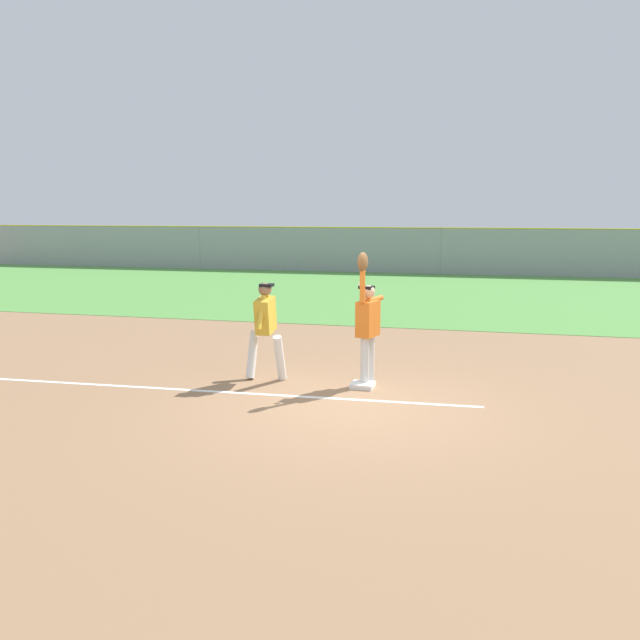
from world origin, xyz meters
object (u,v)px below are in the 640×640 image
(baseball, at_px, (361,284))
(parked_car_green, at_px, (319,253))
(runner, at_px, (266,324))
(parked_car_red, at_px, (413,254))
(first_base, at_px, (363,385))
(parked_car_black, at_px, (514,255))
(fielder, at_px, (367,321))

(baseball, relative_size, parked_car_green, 0.02)
(runner, height_order, parked_car_red, runner)
(first_base, relative_size, parked_car_red, 0.09)
(parked_car_green, bearing_deg, parked_car_black, 3.64)
(first_base, distance_m, fielder, 1.09)
(fielder, distance_m, parked_car_green, 25.24)
(fielder, xyz_separation_m, runner, (-1.79, -0.05, -0.12))
(first_base, bearing_deg, fielder, 74.92)
(runner, distance_m, parked_car_red, 24.14)
(baseball, distance_m, parked_car_green, 25.31)
(runner, bearing_deg, parked_car_red, 89.99)
(parked_car_green, distance_m, parked_car_red, 5.14)
(runner, height_order, baseball, baseball)
(baseball, xyz_separation_m, parked_car_black, (3.55, 24.66, -1.08))
(baseball, bearing_deg, runner, 178.80)
(first_base, xyz_separation_m, fielder, (0.04, 0.16, 1.08))
(fielder, height_order, runner, fielder)
(first_base, distance_m, baseball, 1.72)
(baseball, height_order, parked_car_red, baseball)
(parked_car_red, height_order, parked_car_black, same)
(baseball, distance_m, parked_car_red, 24.25)
(first_base, xyz_separation_m, parked_car_red, (-1.66, 24.24, 0.63))
(runner, bearing_deg, fielder, 1.85)
(parked_car_black, bearing_deg, fielder, -97.91)
(fielder, relative_size, parked_car_red, 0.52)
(parked_car_red, xyz_separation_m, parked_car_black, (5.14, 0.49, 0.00))
(parked_car_red, bearing_deg, runner, -90.55)
(parked_car_green, xyz_separation_m, parked_car_black, (10.28, 0.28, 0.00))
(parked_car_black, bearing_deg, first_base, -97.95)
(fielder, bearing_deg, baseball, 55.58)
(first_base, xyz_separation_m, parked_car_green, (-6.79, 24.45, 0.63))
(parked_car_green, bearing_deg, first_base, -72.39)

